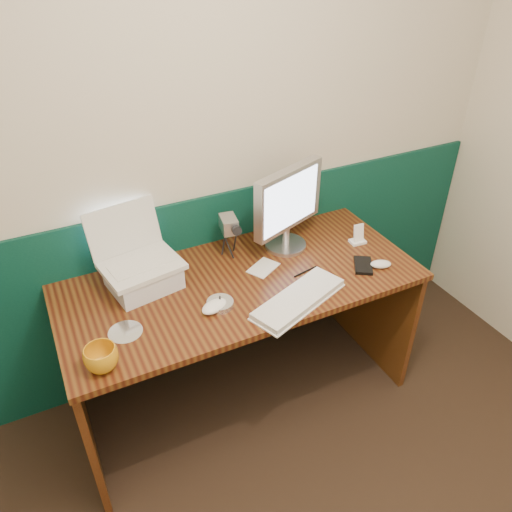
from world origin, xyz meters
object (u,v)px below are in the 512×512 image
monitor (287,209)px  mug (101,358)px  keyboard (299,300)px  desk (242,341)px  laptop (138,242)px  camcorder (229,236)px

monitor → mug: 1.07m
monitor → keyboard: (-0.16, -0.40, -0.19)m
desk → monitor: 0.68m
desk → mug: bearing=-158.7°
laptop → monitor: size_ratio=0.77×
laptop → mug: 0.52m
desk → camcorder: (0.04, 0.21, 0.48)m
camcorder → keyboard: bearing=-66.1°
monitor → mug: bearing=-177.9°
desk → keyboard: (0.15, -0.25, 0.39)m
laptop → mug: (-0.27, -0.40, -0.18)m
monitor → camcorder: size_ratio=1.98×
keyboard → camcorder: 0.48m
keyboard → mug: 0.81m
desk → laptop: 0.74m
desk → monitor: (0.31, 0.15, 0.58)m
desk → camcorder: size_ratio=7.63×
laptop → keyboard: (0.55, -0.39, -0.22)m
mug → camcorder: size_ratio=0.58×
monitor → keyboard: size_ratio=0.93×
desk → mug: 0.83m
keyboard → laptop: bearing=123.5°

